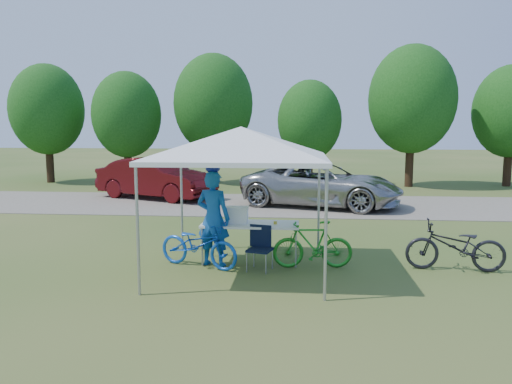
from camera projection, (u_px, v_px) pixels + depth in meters
The scene contains 14 objects.
ground at pixel (241, 271), 9.50m from camera, with size 100.00×100.00×0.00m, color #2D5119.
gravel_strip at pixel (268, 205), 17.39m from camera, with size 24.00×5.00×0.02m, color gray.
canopy at pixel (241, 131), 9.15m from camera, with size 4.53×4.53×3.00m.
treeline at pixel (271, 108), 22.92m from camera, with size 24.89×4.28×6.30m.
folding_table at pixel (250, 225), 10.03m from camera, with size 1.94×0.81×0.80m.
folding_chair at pixel (260, 244), 9.55m from camera, with size 0.53×0.55×0.85m.
cooler at pixel (237, 215), 10.02m from camera, with size 0.46×0.31×0.33m.
ice_cream_cup at pixel (275, 223), 9.92m from camera, with size 0.07×0.07×0.05m, color gold.
cyclist at pixel (213, 218), 9.76m from camera, with size 0.69×0.45×1.89m, color #144FA4.
bike_blue at pixel (199, 244), 9.70m from camera, with size 0.60×1.72×0.90m, color blue.
bike_green at pixel (313, 244), 9.64m from camera, with size 0.44×1.55×0.93m, color #1B7D1F.
bike_dark at pixel (456, 246), 9.45m from camera, with size 0.64×1.83×0.96m, color black.
minivan at pixel (322, 184), 16.95m from camera, with size 2.48×5.38×1.49m, color #A4A4A0.
sedan at pixel (156, 178), 18.74m from camera, with size 1.62×4.64×1.53m, color #4D0C0F.
Camera 1 is at (1.09, -9.15, 2.75)m, focal length 35.00 mm.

